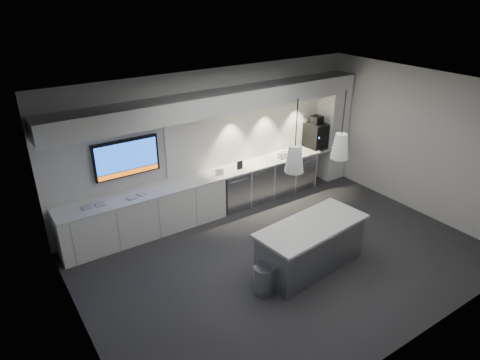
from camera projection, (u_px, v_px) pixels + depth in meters
floor at (285, 258)px, 7.74m from camera, size 7.00×7.00×0.00m
ceiling at (294, 94)px, 6.47m from camera, size 7.00×7.00×0.00m
wall_back at (213, 141)px, 8.99m from camera, size 7.00×0.00×7.00m
wall_front at (421, 256)px, 5.22m from camera, size 7.00×0.00×7.00m
wall_left at (74, 250)px, 5.34m from camera, size 0.00×7.00×7.00m
wall_right at (420, 143)px, 8.87m from camera, size 0.00×7.00×7.00m
back_counter at (222, 173)px, 9.00m from camera, size 6.80×0.65×0.04m
left_base_cabinets at (146, 214)px, 8.31m from camera, size 3.30×0.63×0.86m
fridge_unit_a at (232, 189)px, 9.32m from camera, size 0.60×0.61×0.85m
fridge_unit_b at (255, 182)px, 9.64m from camera, size 0.60×0.61×0.85m
fridge_unit_c at (277, 176)px, 9.96m from camera, size 0.60×0.61×0.85m
fridge_unit_d at (298, 170)px, 10.28m from camera, size 0.60×0.61×0.85m
backsplash at (260, 129)px, 9.56m from camera, size 4.60×0.03×1.30m
soffit at (220, 102)px, 8.38m from camera, size 6.90×0.60×0.40m
column at (332, 127)px, 10.46m from camera, size 0.55×0.55×2.60m
wall_tv at (127, 158)px, 7.96m from camera, size 1.25×0.07×0.72m
island at (311, 246)px, 7.33m from camera, size 2.09×1.07×0.85m
bin at (264, 279)px, 6.80m from camera, size 0.39×0.39×0.48m
coffee_machine at (316, 134)px, 10.23m from camera, size 0.45×0.62×0.77m
sign_black at (240, 165)px, 9.10m from camera, size 0.14×0.03×0.18m
sign_white at (219, 172)px, 8.82m from camera, size 0.18×0.06×0.14m
cup_cluster at (285, 155)px, 9.70m from camera, size 0.35×0.16×0.14m
tray_a at (86, 207)px, 7.56m from camera, size 0.18×0.18×0.02m
tray_b at (100, 204)px, 7.67m from camera, size 0.17×0.17×0.02m
tray_c at (131, 198)px, 7.90m from camera, size 0.19×0.19×0.02m
tray_d at (142, 194)px, 8.04m from camera, size 0.20×0.20×0.02m
pendant_left at (295, 159)px, 6.36m from camera, size 0.29×0.29×1.11m
pendant_right at (340, 146)px, 6.84m from camera, size 0.29×0.29×1.11m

